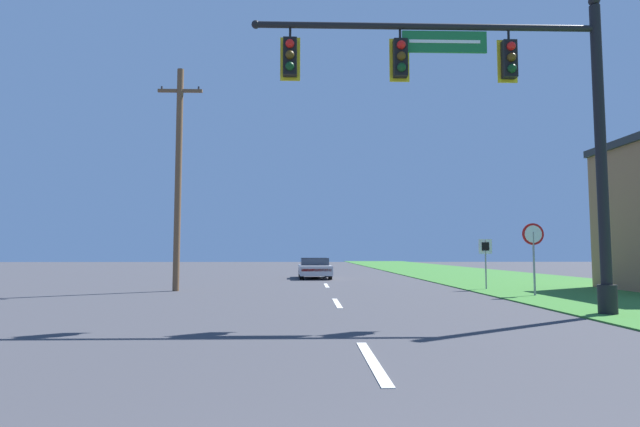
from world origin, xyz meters
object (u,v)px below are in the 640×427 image
Objects in this scene: stop_sign at (533,243)px; signal_mast at (506,112)px; car_ahead at (315,268)px; route_sign_post at (485,252)px; utility_pole_near at (178,174)px.

signal_mast is at bearing -119.69° from stop_sign.
signal_mast is 18.70m from car_ahead.
signal_mast is at bearing -106.03° from route_sign_post.
route_sign_post is 0.23× the size of utility_pole_near.
stop_sign is 3.18m from route_sign_post.
stop_sign is 13.70m from utility_pole_near.
utility_pole_near reaches higher than car_ahead.
signal_mast is at bearing -75.70° from car_ahead.
route_sign_post reaches higher than car_ahead.
stop_sign is (2.96, 5.19, -3.15)m from signal_mast.
route_sign_post is at bearing 73.97° from signal_mast.
signal_mast is 12.94m from utility_pole_near.
utility_pole_near reaches higher than route_sign_post.
route_sign_post is at bearing -53.57° from car_ahead.
stop_sign is 0.28× the size of utility_pole_near.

